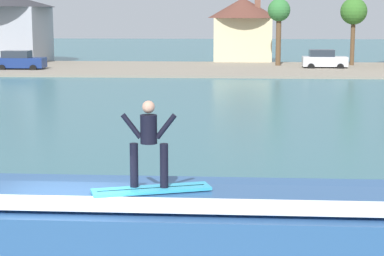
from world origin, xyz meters
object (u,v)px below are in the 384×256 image
Objects in this scene: surfboard at (152,189)px; car_near_shore at (20,61)px; tree_tall_bare at (279,13)px; car_far_shore at (324,59)px; surfer at (149,139)px; wave_crest at (172,235)px; tree_short_bushy at (354,13)px; house_small_cottage at (243,25)px.

surfboard reaches higher than car_near_shore.
surfboard is 54.82m from tree_tall_bare.
car_far_shore is 0.62× the size of tree_tall_bare.
tree_tall_bare is at bearing 14.20° from car_near_shore.
surfboard is 0.35× the size of tree_tall_bare.
surfer is at bearing -95.71° from tree_tall_bare.
car_near_shore is 1.07× the size of car_far_shore.
surfer is 52.79m from car_far_shore.
tree_short_bushy reaches higher than wave_crest.
surfer is 54.71m from tree_tall_bare.
surfer reaches higher than surfboard.
car_far_shore is (9.13, 51.62, 0.08)m from wave_crest.
tree_short_bushy is (30.86, 6.85, 4.30)m from car_near_shore.
house_small_cottage is (1.61, 60.62, 3.09)m from wave_crest.
surfer reaches higher than car_far_shore.
wave_crest is 56.51m from tree_short_bushy.
wave_crest is 60.72m from house_small_cottage.
surfer is at bearing -102.90° from tree_short_bushy.
surfboard is 56.84m from tree_short_bushy.
surfer is 0.38× the size of car_near_shore.
tree_short_bushy reaches higher than tree_tall_bare.
house_small_cottage reaches higher than wave_crest.
car_far_shore is (27.75, 3.48, -0.00)m from car_near_shore.
surfer is 56.74m from tree_short_bushy.
tree_tall_bare is at bearing -62.28° from house_small_cottage.
car_far_shore is 6.40m from tree_tall_bare.
house_small_cottage is at bearing 31.67° from car_near_shore.
tree_tall_bare is 0.99× the size of tree_short_bushy.
house_small_cottage is (2.02, 60.88, 1.13)m from surfer.
car_near_shore is 27.97m from car_far_shore.
house_small_cottage is 1.12× the size of tree_short_bushy.
surfer is at bearing -146.96° from wave_crest.
car_near_shore is at bearing -165.80° from tree_tall_bare.
car_near_shore is (-18.26, 48.47, -0.91)m from surfboard.
house_small_cottage is at bearing 88.10° from surfer.
wave_crest is 4.61× the size of surfboard.
car_near_shore is at bearing 110.64° from surfboard.
surfboard is at bearing -69.36° from car_near_shore.
tree_tall_bare is at bearing 148.59° from car_far_shore.
surfboard is 0.53× the size of car_near_shore.
surfboard is 61.01m from house_small_cottage.
tree_tall_bare is at bearing 84.29° from surfer.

